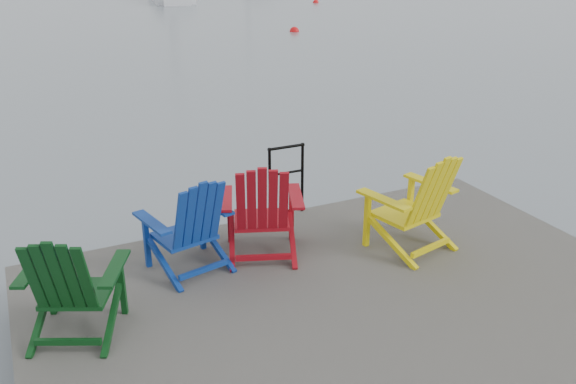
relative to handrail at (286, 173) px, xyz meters
name	(u,v)px	position (x,y,z in m)	size (l,w,h in m)	color
ground	(373,366)	(-0.25, -2.45, -1.04)	(400.00, 400.00, 0.00)	slate
dock	(375,335)	(-0.25, -2.45, -0.69)	(6.00, 5.00, 1.40)	#2C2A27
handrail	(286,173)	(0.00, 0.00, 0.00)	(0.48, 0.04, 0.90)	black
chair_green	(70,283)	(-2.71, -1.52, -0.02)	(1.02, 0.98, 1.04)	#093611
chair_blue	(190,224)	(-1.47, -0.84, -0.01)	(0.95, 0.90, 1.05)	navy
chair_red	(262,209)	(-0.70, -0.87, 0.02)	(1.06, 1.01, 1.11)	maroon
chair_yellow	(416,201)	(0.88, -1.43, 0.03)	(1.03, 0.98, 1.13)	yellow
buoy_a	(294,32)	(8.71, 17.76, -1.04)	(0.41, 0.41, 0.41)	red
buoy_c	(316,3)	(15.44, 28.61, -1.04)	(0.36, 0.36, 0.36)	red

